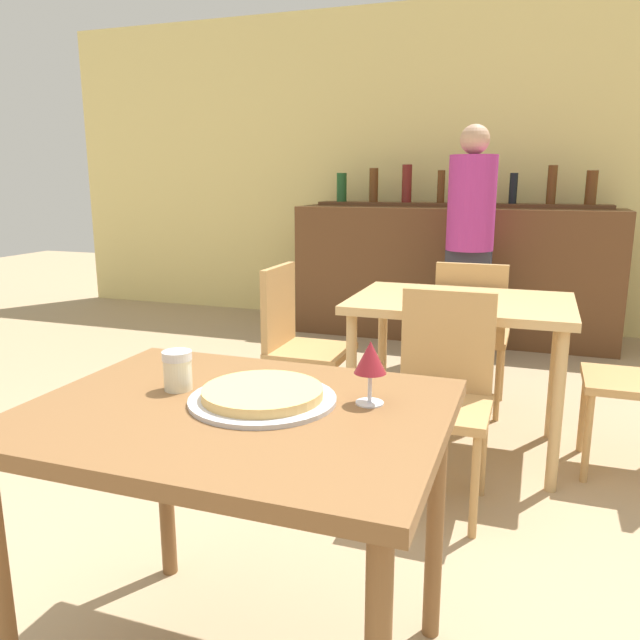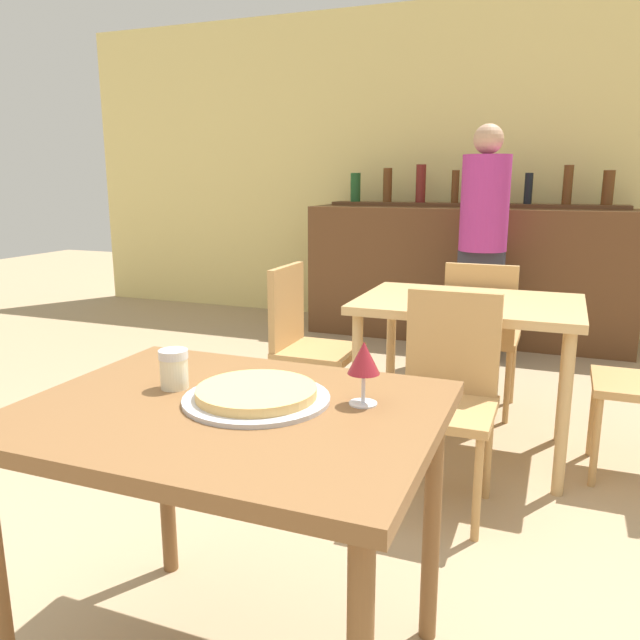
% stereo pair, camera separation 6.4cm
% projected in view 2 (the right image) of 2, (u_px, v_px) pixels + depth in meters
% --- Properties ---
extents(wall_back, '(8.00, 0.05, 2.80)m').
position_uv_depth(wall_back, '(480.00, 169.00, 5.43)').
color(wall_back, '#EAD684').
rests_on(wall_back, ground_plane).
extents(dining_table_near, '(1.01, 0.79, 0.78)m').
position_uv_depth(dining_table_near, '(231.00, 441.00, 1.54)').
color(dining_table_near, brown).
rests_on(dining_table_near, ground_plane).
extents(dining_table_far, '(1.02, 0.73, 0.76)m').
position_uv_depth(dining_table_far, '(468.00, 319.00, 2.95)').
color(dining_table_far, tan).
rests_on(dining_table_far, ground_plane).
extents(bar_counter, '(2.60, 0.56, 1.09)m').
position_uv_depth(bar_counter, '(466.00, 274.00, 5.16)').
color(bar_counter, brown).
rests_on(bar_counter, ground_plane).
extents(bar_back_shelf, '(2.39, 0.24, 0.35)m').
position_uv_depth(bar_back_shelf, '(470.00, 197.00, 5.15)').
color(bar_back_shelf, brown).
rests_on(bar_back_shelf, bar_counter).
extents(chair_far_side_front, '(0.40, 0.40, 0.87)m').
position_uv_depth(chair_far_side_front, '(447.00, 386.00, 2.50)').
color(chair_far_side_front, tan).
rests_on(chair_far_side_front, ground_plane).
extents(chair_far_side_back, '(0.40, 0.40, 0.87)m').
position_uv_depth(chair_far_side_back, '(481.00, 328.00, 3.47)').
color(chair_far_side_back, tan).
rests_on(chair_far_side_back, ground_plane).
extents(chair_far_side_left, '(0.40, 0.40, 0.87)m').
position_uv_depth(chair_far_side_left, '(305.00, 337.00, 3.28)').
color(chair_far_side_left, tan).
rests_on(chair_far_side_left, ground_plane).
extents(pizza_tray, '(0.37, 0.37, 0.04)m').
position_uv_depth(pizza_tray, '(256.00, 395.00, 1.55)').
color(pizza_tray, '#B7B7BC').
rests_on(pizza_tray, dining_table_near).
extents(cheese_shaker, '(0.08, 0.08, 0.10)m').
position_uv_depth(cheese_shaker, '(174.00, 369.00, 1.64)').
color(cheese_shaker, beige).
rests_on(cheese_shaker, dining_table_near).
extents(person_standing, '(0.34, 0.34, 1.69)m').
position_uv_depth(person_standing, '(483.00, 236.00, 4.48)').
color(person_standing, '#2D2D38').
rests_on(person_standing, ground_plane).
extents(wine_glass, '(0.08, 0.08, 0.16)m').
position_uv_depth(wine_glass, '(364.00, 360.00, 1.51)').
color(wine_glass, silver).
rests_on(wine_glass, dining_table_near).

